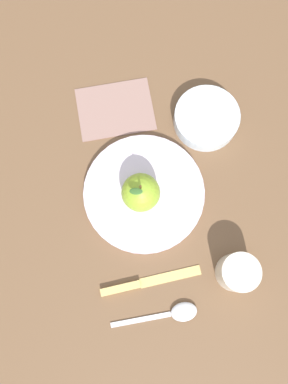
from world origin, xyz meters
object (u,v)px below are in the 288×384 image
object	(u,v)px
side_bowl	(207,118)
spoon	(175,313)
cup	(238,272)
knife	(141,283)
apple	(141,193)
linen_napkin	(115,109)
dinner_plate	(144,193)

from	to	relation	value
side_bowl	spoon	xyz separation A→B (m)	(0.32, 0.21, -0.02)
cup	knife	size ratio (longest dim) A/B	0.41
side_bowl	apple	bearing A→B (deg)	3.99
side_bowl	cup	distance (m)	0.30
apple	linen_napkin	distance (m)	0.20
knife	linen_napkin	bearing A→B (deg)	-127.85
cup	spoon	distance (m)	0.14
knife	spoon	bearing A→B (deg)	92.46
apple	side_bowl	bearing A→B (deg)	-176.01
spoon	dinner_plate	bearing A→B (deg)	-122.39
dinner_plate	side_bowl	bearing A→B (deg)	-176.16
knife	cup	bearing A→B (deg)	139.86
dinner_plate	spoon	bearing A→B (deg)	57.61
dinner_plate	side_bowl	xyz separation A→B (m)	(-0.19, -0.01, 0.01)
side_bowl	linen_napkin	size ratio (longest dim) A/B	0.85
dinner_plate	cup	bearing A→B (deg)	91.42
side_bowl	linen_napkin	xyz separation A→B (m)	(0.11, -0.15, -0.02)
dinner_plate	side_bowl	distance (m)	0.20
dinner_plate	apple	distance (m)	0.04
cup	spoon	xyz separation A→B (m)	(0.13, -0.03, -0.03)
linen_napkin	spoon	bearing A→B (deg)	59.39
cup	knife	world-z (taller)	cup
spoon	linen_napkin	world-z (taller)	spoon
side_bowl	cup	bearing A→B (deg)	51.45
apple	spoon	world-z (taller)	apple
dinner_plate	spoon	xyz separation A→B (m)	(0.12, 0.19, -0.00)
dinner_plate	cup	distance (m)	0.23
cup	linen_napkin	distance (m)	0.40
cup	spoon	size ratio (longest dim) A/B	0.49
dinner_plate	apple	bearing A→B (deg)	6.91
side_bowl	spoon	world-z (taller)	side_bowl
apple	cup	xyz separation A→B (m)	(-0.02, 0.22, -0.02)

